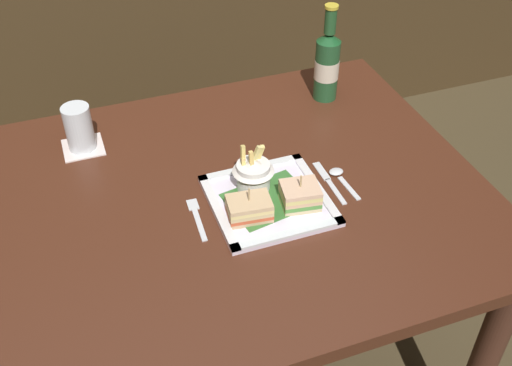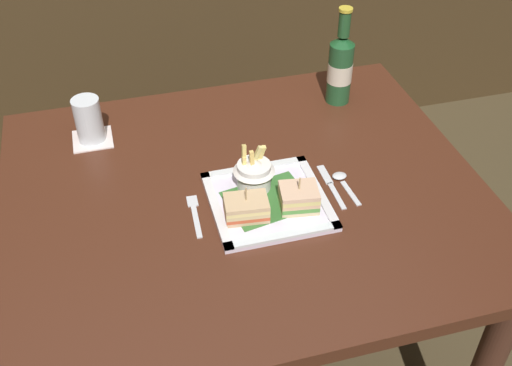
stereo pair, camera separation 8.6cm
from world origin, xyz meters
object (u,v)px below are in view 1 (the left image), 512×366
square_plate (269,201)px  sandwich_half_right (300,195)px  water_glass (79,130)px  sandwich_half_left (249,208)px  fork (197,217)px  fries_cup (253,171)px  dining_table (244,227)px  beer_bottle (327,64)px  knife (328,180)px  spoon (339,176)px

square_plate → sandwich_half_right: bearing=-32.0°
sandwich_half_right → water_glass: water_glass is taller
sandwich_half_left → water_glass: (-0.31, 0.39, 0.02)m
fork → fries_cup: bearing=16.1°
dining_table → sandwich_half_right: 0.21m
sandwich_half_right → water_glass: 0.58m
sandwich_half_right → beer_bottle: (0.25, 0.41, 0.07)m
knife → sandwich_half_right: bearing=-147.9°
beer_bottle → spoon: beer_bottle is taller
fries_cup → square_plate: bearing=-71.0°
sandwich_half_left → knife: sandwich_half_left is taller
beer_bottle → knife: (-0.15, -0.34, -0.10)m
fork → spoon: size_ratio=1.15×
water_glass → spoon: 0.65m
sandwich_half_right → knife: 0.12m
sandwich_half_right → square_plate: bearing=148.0°
square_plate → knife: square_plate is taller
fries_cup → beer_bottle: size_ratio=0.42×
fries_cup → fork: 0.16m
dining_table → fork: 0.18m
dining_table → knife: size_ratio=6.75×
knife → fork: bearing=-177.3°
beer_bottle → knife: beer_bottle is taller
sandwich_half_left → beer_bottle: (0.37, 0.41, 0.07)m
water_glass → beer_bottle: bearing=1.2°
beer_bottle → square_plate: bearing=-130.0°
square_plate → knife: size_ratio=1.57×
knife → fries_cup: bearing=171.3°
sandwich_half_left → fries_cup: bearing=65.3°
beer_bottle → water_glass: 0.68m
knife → spoon: 0.03m
sandwich_half_right → spoon: (0.13, 0.07, -0.03)m
sandwich_half_right → beer_bottle: size_ratio=0.34×
dining_table → sandwich_half_right: (0.10, -0.10, 0.15)m
dining_table → sandwich_half_left: size_ratio=10.95×
sandwich_half_right → fries_cup: 0.12m
square_plate → spoon: 0.19m
sandwich_half_left → spoon: bearing=14.8°
sandwich_half_right → fork: (-0.23, 0.05, -0.03)m
square_plate → sandwich_half_right: (0.06, -0.04, 0.03)m
sandwich_half_right → fries_cup: fries_cup is taller
sandwich_half_right → dining_table: bearing=134.7°
fries_cup → water_glass: 0.46m
beer_bottle → knife: 0.39m
dining_table → water_glass: size_ratio=9.47×
dining_table → fries_cup: fries_cup is taller
fork → knife: 0.33m
beer_bottle → spoon: 0.38m
dining_table → spoon: 0.26m
fries_cup → dining_table: bearing=155.8°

